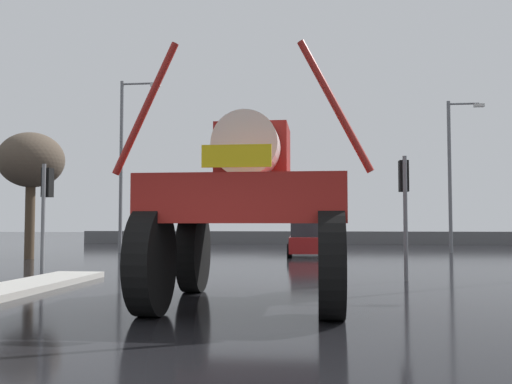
% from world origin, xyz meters
% --- Properties ---
extents(ground_plane, '(120.00, 120.00, 0.00)m').
position_xyz_m(ground_plane, '(0.00, 18.00, 0.00)').
color(ground_plane, black).
extents(oversize_sprayer, '(4.27, 5.00, 4.54)m').
position_xyz_m(oversize_sprayer, '(0.44, 4.64, 1.85)').
color(oversize_sprayer, black).
rests_on(oversize_sprayer, ground).
extents(sedan_ahead, '(1.99, 4.15, 1.52)m').
position_xyz_m(sedan_ahead, '(1.23, 20.01, 0.71)').
color(sedan_ahead, maroon).
rests_on(sedan_ahead, ground).
extents(traffic_signal_near_left, '(0.24, 0.54, 3.21)m').
position_xyz_m(traffic_signal_near_left, '(-6.05, 9.24, 2.33)').
color(traffic_signal_near_left, slate).
rests_on(traffic_signal_near_left, ground).
extents(traffic_signal_near_right, '(0.24, 0.54, 3.31)m').
position_xyz_m(traffic_signal_near_right, '(4.00, 9.24, 2.41)').
color(traffic_signal_near_right, slate).
rests_on(traffic_signal_near_right, ground).
extents(traffic_signal_far_left, '(0.24, 0.55, 3.59)m').
position_xyz_m(traffic_signal_far_left, '(1.99, 28.16, 2.62)').
color(traffic_signal_far_left, slate).
rests_on(traffic_signal_far_left, ground).
extents(traffic_signal_far_right, '(0.24, 0.55, 3.86)m').
position_xyz_m(traffic_signal_far_right, '(-5.69, 28.16, 2.81)').
color(traffic_signal_far_right, slate).
rests_on(traffic_signal_far_right, ground).
extents(streetlight_far_left, '(2.11, 0.24, 8.82)m').
position_xyz_m(streetlight_far_left, '(-8.17, 21.54, 4.89)').
color(streetlight_far_left, slate).
rests_on(streetlight_far_left, ground).
extents(streetlight_far_right, '(1.85, 0.24, 7.73)m').
position_xyz_m(streetlight_far_right, '(8.51, 23.16, 4.31)').
color(streetlight_far_right, slate).
rests_on(streetlight_far_right, ground).
extents(bare_tree_left, '(2.75, 2.75, 5.36)m').
position_xyz_m(bare_tree_left, '(-10.41, 16.40, 4.12)').
color(bare_tree_left, '#473828').
rests_on(bare_tree_left, ground).
extents(roadside_barrier, '(30.93, 0.24, 0.90)m').
position_xyz_m(roadside_barrier, '(0.00, 33.71, 0.45)').
color(roadside_barrier, '#59595B').
rests_on(roadside_barrier, ground).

